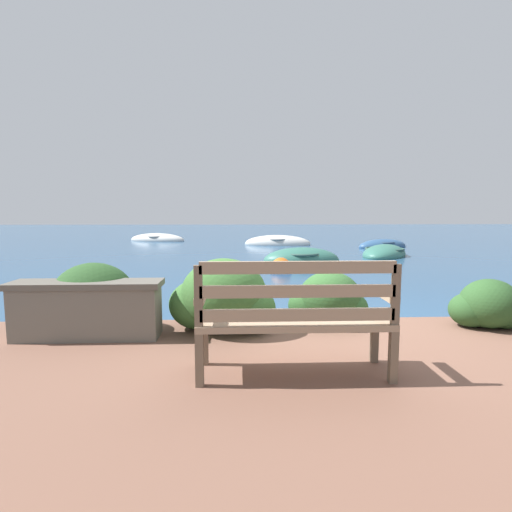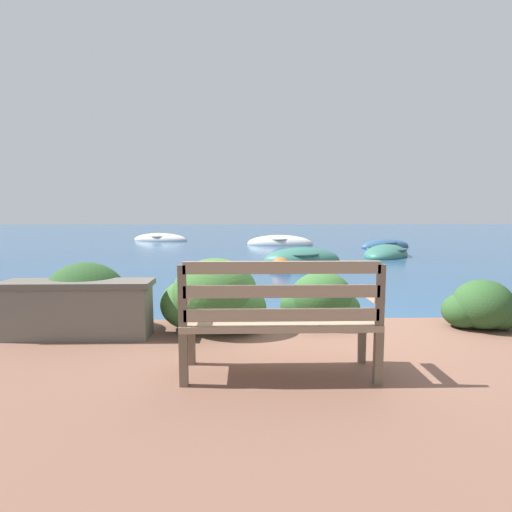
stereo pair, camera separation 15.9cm
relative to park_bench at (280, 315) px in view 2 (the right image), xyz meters
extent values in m
plane|color=navy|center=(0.68, 1.67, -0.70)|extent=(80.00, 80.00, 0.00)
cube|color=brown|center=(-0.72, 0.26, -0.28)|extent=(0.06, 0.06, 0.40)
cube|color=brown|center=(0.72, 0.26, -0.28)|extent=(0.06, 0.06, 0.40)
cube|color=brown|center=(-0.72, -0.16, -0.28)|extent=(0.06, 0.06, 0.40)
cube|color=brown|center=(0.72, -0.16, -0.28)|extent=(0.06, 0.06, 0.40)
cube|color=gray|center=(0.00, 0.05, -0.06)|extent=(1.50, 0.48, 0.05)
cube|color=gray|center=(0.00, -0.16, 0.05)|extent=(1.43, 0.04, 0.09)
cube|color=gray|center=(0.00, -0.16, 0.22)|extent=(1.43, 0.04, 0.09)
cube|color=gray|center=(0.00, -0.16, 0.40)|extent=(1.43, 0.04, 0.09)
cube|color=brown|center=(-0.72, -0.16, 0.19)|extent=(0.06, 0.04, 0.45)
cube|color=brown|center=(0.72, -0.16, 0.19)|extent=(0.06, 0.04, 0.45)
cube|color=gray|center=(-0.72, 0.05, 0.15)|extent=(0.07, 0.43, 0.05)
cube|color=gray|center=(0.72, 0.05, 0.15)|extent=(0.07, 0.43, 0.05)
cube|color=#666056|center=(-1.96, 1.02, -0.22)|extent=(1.43, 0.35, 0.52)
cube|color=#565249|center=(-1.96, 1.02, 0.07)|extent=(1.50, 0.39, 0.06)
ellipsoid|color=#284C23|center=(-1.99, 1.27, -0.12)|extent=(0.87, 0.78, 0.74)
ellipsoid|color=#284C23|center=(-2.22, 1.33, -0.22)|extent=(0.65, 0.59, 0.52)
ellipsoid|color=#284C23|center=(-1.77, 1.23, -0.25)|extent=(0.61, 0.55, 0.48)
ellipsoid|color=#38662D|center=(-0.59, 1.22, -0.09)|extent=(0.92, 0.83, 0.78)
ellipsoid|color=#38662D|center=(-0.85, 1.29, -0.21)|extent=(0.69, 0.62, 0.55)
ellipsoid|color=#38662D|center=(-0.36, 1.18, -0.23)|extent=(0.65, 0.58, 0.51)
ellipsoid|color=#2D5628|center=(0.59, 1.40, -0.18)|extent=(0.71, 0.64, 0.61)
ellipsoid|color=#2D5628|center=(0.40, 1.46, -0.27)|extent=(0.54, 0.48, 0.43)
ellipsoid|color=#2D5628|center=(0.77, 1.37, -0.29)|extent=(0.50, 0.45, 0.39)
ellipsoid|color=#284C23|center=(2.32, 1.21, -0.21)|extent=(0.64, 0.57, 0.54)
ellipsoid|color=#284C23|center=(2.15, 1.25, -0.29)|extent=(0.48, 0.43, 0.38)
ellipsoid|color=#284C23|center=(2.48, 1.17, -0.31)|extent=(0.45, 0.40, 0.35)
ellipsoid|color=#336B5B|center=(1.38, 8.53, -0.65)|extent=(2.33, 1.34, 0.78)
torus|color=#304F46|center=(1.38, 8.53, -0.43)|extent=(1.26, 1.26, 0.07)
cube|color=#846647|center=(1.72, 8.55, -0.46)|extent=(0.19, 0.94, 0.04)
cube|color=#846647|center=(1.10, 8.50, -0.46)|extent=(0.19, 0.94, 0.04)
ellipsoid|color=#336B5B|center=(4.43, 10.11, -0.65)|extent=(2.45, 2.78, 0.68)
torus|color=#304F46|center=(4.43, 10.11, -0.47)|extent=(1.78, 1.78, 0.07)
cube|color=#846647|center=(4.22, 9.80, -0.50)|extent=(0.91, 0.67, 0.04)
cube|color=#846647|center=(4.60, 10.37, -0.50)|extent=(0.91, 0.67, 0.04)
ellipsoid|color=#2D517A|center=(5.49, 13.20, -0.66)|extent=(2.39, 1.55, 0.61)
torus|color=#2D4157|center=(5.49, 13.20, -0.49)|extent=(1.19, 1.19, 0.07)
cube|color=#846647|center=(5.17, 13.10, -0.52)|extent=(0.34, 0.74, 0.04)
cube|color=#846647|center=(5.75, 13.29, -0.52)|extent=(0.34, 0.74, 0.04)
ellipsoid|color=silver|center=(1.26, 14.62, -0.65)|extent=(3.03, 1.45, 0.77)
torus|color=gray|center=(1.26, 14.62, -0.44)|extent=(1.21, 1.21, 0.07)
cube|color=#846647|center=(1.70, 14.56, -0.47)|extent=(0.24, 0.85, 0.04)
cube|color=#846647|center=(0.90, 14.67, -0.47)|extent=(0.24, 0.85, 0.04)
ellipsoid|color=silver|center=(-4.58, 17.29, -0.65)|extent=(3.04, 1.76, 0.67)
torus|color=gray|center=(-4.58, 17.29, -0.47)|extent=(1.30, 1.30, 0.07)
cube|color=#846647|center=(-4.99, 17.40, -0.50)|extent=(0.34, 0.83, 0.04)
cube|color=#846647|center=(-4.23, 17.19, -0.50)|extent=(0.34, 0.83, 0.04)
sphere|color=orange|center=(0.61, 6.86, -0.61)|extent=(0.51, 0.51, 0.51)
torus|color=navy|center=(0.61, 6.86, -0.61)|extent=(0.57, 0.57, 0.06)
camera|label=1|loc=(-0.42, -2.98, 0.80)|focal=28.00mm
camera|label=2|loc=(-0.26, -2.99, 0.80)|focal=28.00mm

